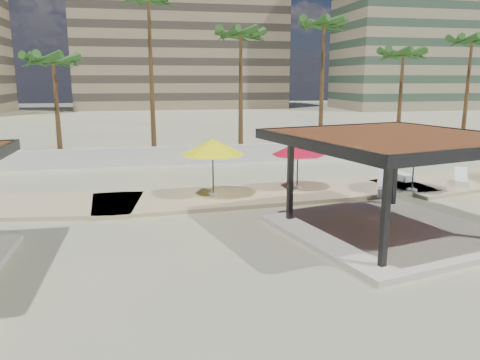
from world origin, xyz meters
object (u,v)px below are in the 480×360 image
object	(u,v)px
lounger_b	(386,188)
pavilion_central	(392,175)
umbrella_c	(298,149)
lounger_c	(396,175)
lounger_d	(461,181)

from	to	relation	value
lounger_b	pavilion_central	bearing A→B (deg)	179.56
pavilion_central	umbrella_c	bearing A→B (deg)	86.34
lounger_b	lounger_c	bearing A→B (deg)	-10.06
pavilion_central	lounger_b	xyz separation A→B (m)	(2.68, 5.07, -1.73)
pavilion_central	lounger_b	size ratio (longest dim) A/B	3.49
pavilion_central	lounger_d	xyz separation A→B (m)	(7.28, 5.90, -1.77)
lounger_c	lounger_d	bearing A→B (deg)	-140.86
lounger_c	pavilion_central	bearing A→B (deg)	136.58
pavilion_central	umbrella_c	size ratio (longest dim) A/B	2.59
pavilion_central	lounger_b	world-z (taller)	pavilion_central
umbrella_c	lounger_b	bearing A→B (deg)	-23.12
umbrella_c	lounger_d	bearing A→B (deg)	-5.39
lounger_d	lounger_b	bearing A→B (deg)	134.55
umbrella_c	lounger_d	world-z (taller)	umbrella_c
lounger_b	lounger_d	bearing A→B (deg)	-52.28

